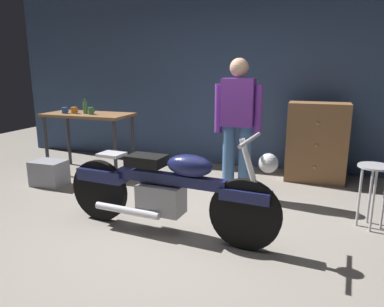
{
  "coord_description": "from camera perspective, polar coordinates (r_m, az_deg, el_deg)",
  "views": [
    {
      "loc": [
        1.22,
        -2.87,
        1.55
      ],
      "look_at": [
        -0.02,
        0.7,
        0.65
      ],
      "focal_mm": 33.48,
      "sensor_mm": 36.0,
      "label": 1
    }
  ],
  "objects": [
    {
      "name": "shop_stool",
      "position": [
        3.91,
        26.98,
        -3.71
      ],
      "size": [
        0.32,
        0.32,
        0.64
      ],
      "color": "#B2B2B7",
      "rests_on": "ground_plane"
    },
    {
      "name": "mug_orange_travel",
      "position": [
        5.61,
        -18.25,
        6.56
      ],
      "size": [
        0.12,
        0.09,
        0.09
      ],
      "color": "orange",
      "rests_on": "workbench"
    },
    {
      "name": "mug_green_speckled",
      "position": [
        5.43,
        -15.79,
        6.56
      ],
      "size": [
        0.11,
        0.08,
        0.1
      ],
      "color": "#3D7F4C",
      "rests_on": "workbench"
    },
    {
      "name": "wooden_dresser",
      "position": [
        5.27,
        19.23,
        1.69
      ],
      "size": [
        0.8,
        0.47,
        1.1
      ],
      "color": "brown",
      "rests_on": "ground_plane"
    },
    {
      "name": "back_wall",
      "position": [
        5.8,
        7.2,
        13.3
      ],
      "size": [
        8.0,
        0.12,
        3.1
      ],
      "primitive_type": "cube",
      "color": "#384C70",
      "rests_on": "ground_plane"
    },
    {
      "name": "motorcycle",
      "position": [
        3.38,
        -4.01,
        -5.61
      ],
      "size": [
        2.19,
        0.6,
        1.0
      ],
      "rotation": [
        0.0,
        0.0,
        -0.08
      ],
      "color": "black",
      "rests_on": "ground_plane"
    },
    {
      "name": "person_standing",
      "position": [
        4.33,
        7.28,
        4.98
      ],
      "size": [
        0.57,
        0.22,
        1.67
      ],
      "rotation": [
        0.0,
        0.0,
        3.13
      ],
      "color": "#436A9C",
      "rests_on": "ground_plane"
    },
    {
      "name": "mug_blue_enamel",
      "position": [
        5.67,
        -19.6,
        6.5
      ],
      "size": [
        0.12,
        0.09,
        0.09
      ],
      "color": "#2D51AD",
      "rests_on": "workbench"
    },
    {
      "name": "ground_plane",
      "position": [
        3.48,
        -3.56,
        -13.06
      ],
      "size": [
        12.0,
        12.0,
        0.0
      ],
      "primitive_type": "plane",
      "color": "gray"
    },
    {
      "name": "workbench",
      "position": [
        5.58,
        -16.17,
        5.02
      ],
      "size": [
        1.3,
        0.64,
        0.9
      ],
      "color": "brown",
      "rests_on": "ground_plane"
    },
    {
      "name": "storage_bin",
      "position": [
        5.22,
        -21.79,
        -2.92
      ],
      "size": [
        0.44,
        0.32,
        0.34
      ],
      "primitive_type": "cube",
      "color": "gray",
      "rests_on": "ground_plane"
    },
    {
      "name": "bottle",
      "position": [
        5.54,
        -16.65,
        7.11
      ],
      "size": [
        0.06,
        0.06,
        0.24
      ],
      "color": "#4C8C4C",
      "rests_on": "workbench"
    }
  ]
}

